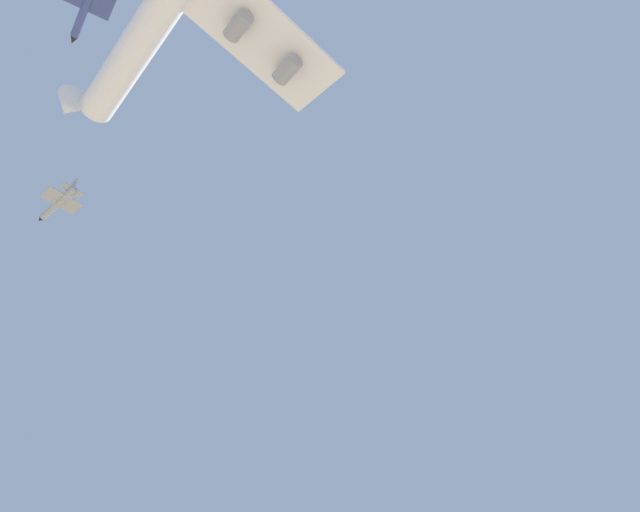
{
  "coord_description": "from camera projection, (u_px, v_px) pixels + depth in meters",
  "views": [
    {
      "loc": [
        1.84,
        87.36,
        4.09
      ],
      "look_at": [
        23.02,
        18.98,
        62.25
      ],
      "focal_mm": 39.96,
      "sensor_mm": 36.0,
      "label": 1
    }
  ],
  "objects": [
    {
      "name": "chase_jet_lead",
      "position": [
        86.0,
        6.0,
        118.4
      ],
      "size": [
        13.3,
        12.33,
        4.0
      ],
      "rotation": [
        0.0,
        0.0,
        -0.73
      ],
      "color": "#38478C"
    },
    {
      "name": "chase_jet_left_wing",
      "position": [
        58.0,
        203.0,
        155.73
      ],
      "size": [
        14.83,
        9.7,
        4.0
      ],
      "rotation": [
        0.0,
        0.0,
        -0.46
      ],
      "color": "#999EA3"
    }
  ]
}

